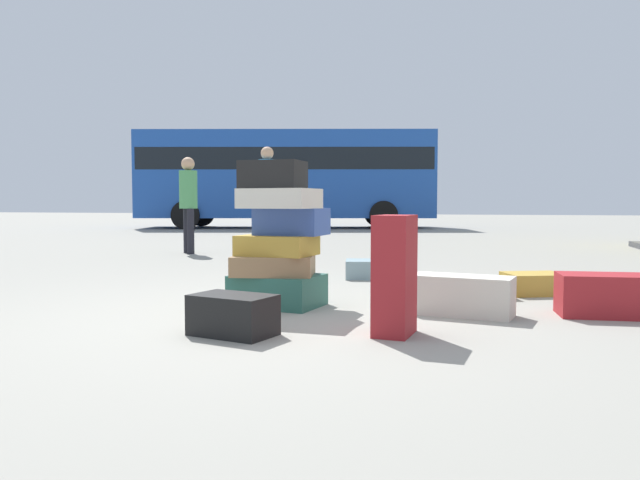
# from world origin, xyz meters

# --- Properties ---
(ground_plane) EXTENTS (80.00, 80.00, 0.00)m
(ground_plane) POSITION_xyz_m (0.00, 0.00, 0.00)
(ground_plane) COLOR gray
(suitcase_tower) EXTENTS (0.77, 0.68, 1.19)m
(suitcase_tower) POSITION_xyz_m (-0.20, 0.48, 0.51)
(suitcase_tower) COLOR #26594C
(suitcase_tower) RESTS_ON ground
(suitcase_tan_foreground_far) EXTENTS (0.64, 0.57, 0.20)m
(suitcase_tan_foreground_far) POSITION_xyz_m (1.89, 1.73, 0.10)
(suitcase_tan_foreground_far) COLOR #B28C33
(suitcase_tan_foreground_far) RESTS_ON ground
(suitcase_cream_upright_blue) EXTENTS (0.81, 0.46, 0.30)m
(suitcase_cream_upright_blue) POSITION_xyz_m (1.26, 0.45, 0.15)
(suitcase_cream_upright_blue) COLOR beige
(suitcase_cream_upright_blue) RESTS_ON ground
(suitcase_maroon_foreground_near) EXTENTS (0.70, 0.42, 0.32)m
(suitcase_maroon_foreground_near) POSITION_xyz_m (2.31, 0.67, 0.16)
(suitcase_maroon_foreground_near) COLOR maroon
(suitcase_maroon_foreground_near) RESTS_ON ground
(suitcase_black_white_trunk) EXTENTS (0.59, 0.45, 0.26)m
(suitcase_black_white_trunk) POSITION_xyz_m (-0.13, -0.66, 0.13)
(suitcase_black_white_trunk) COLOR black
(suitcase_black_white_trunk) RESTS_ON ground
(suitcase_maroon_left_side) EXTENTS (0.26, 0.37, 0.77)m
(suitcase_maroon_left_side) POSITION_xyz_m (0.87, -0.38, 0.39)
(suitcase_maroon_left_side) COLOR maroon
(suitcase_maroon_left_side) RESTS_ON ground
(suitcase_slate_right_side) EXTENTS (0.61, 0.52, 0.20)m
(suitcase_slate_right_side) POSITION_xyz_m (0.19, 2.54, 0.10)
(suitcase_slate_right_side) COLOR gray
(suitcase_slate_right_side) RESTS_ON ground
(suitcase_tan_behind_tower) EXTENTS (0.74, 0.48, 0.17)m
(suitcase_tan_behind_tower) POSITION_xyz_m (1.32, 1.36, 0.09)
(suitcase_tan_behind_tower) COLOR #B28C33
(suitcase_tan_behind_tower) RESTS_ON ground
(person_bearded_onlooker) EXTENTS (0.30, 0.30, 1.60)m
(person_bearded_onlooker) POSITION_xyz_m (-3.34, 5.13, 0.95)
(person_bearded_onlooker) COLOR black
(person_bearded_onlooker) RESTS_ON ground
(person_tourist_with_camera) EXTENTS (0.30, 0.31, 1.80)m
(person_tourist_with_camera) POSITION_xyz_m (-2.18, 5.79, 1.08)
(person_tourist_with_camera) COLOR #3F334C
(person_tourist_with_camera) RESTS_ON ground
(parked_bus) EXTENTS (9.94, 4.78, 3.15)m
(parked_bus) POSITION_xyz_m (-4.97, 15.59, 1.83)
(parked_bus) COLOR #1E4CA5
(parked_bus) RESTS_ON ground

